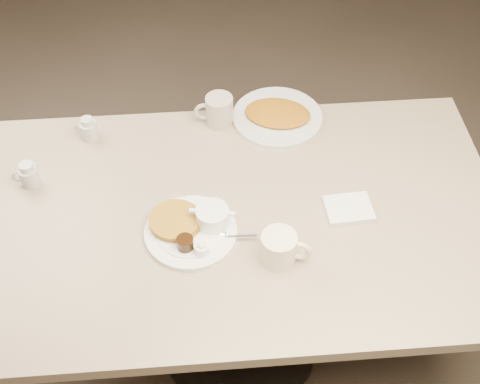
{
  "coord_description": "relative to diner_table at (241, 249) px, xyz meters",
  "views": [
    {
      "loc": [
        -0.09,
        -1.15,
        2.14
      ],
      "look_at": [
        0.0,
        0.02,
        0.82
      ],
      "focal_mm": 47.62,
      "sensor_mm": 36.0,
      "label": 1
    }
  ],
  "objects": [
    {
      "name": "main_plate",
      "position": [
        -0.14,
        -0.05,
        0.19
      ],
      "size": [
        0.33,
        0.3,
        0.07
      ],
      "color": "white",
      "rests_on": "diner_table"
    },
    {
      "name": "creamer_left",
      "position": [
        -0.61,
        0.16,
        0.21
      ],
      "size": [
        0.09,
        0.07,
        0.08
      ],
      "color": "#BABAB6",
      "rests_on": "diner_table"
    },
    {
      "name": "coffee_mug_near",
      "position": [
        0.09,
        -0.16,
        0.22
      ],
      "size": [
        0.14,
        0.12,
        0.09
      ],
      "color": "white",
      "rests_on": "diner_table"
    },
    {
      "name": "coffee_mug_far",
      "position": [
        -0.04,
        0.39,
        0.22
      ],
      "size": [
        0.13,
        0.09,
        0.1
      ],
      "color": "#B4A799",
      "rests_on": "diner_table"
    },
    {
      "name": "diner_table",
      "position": [
        0.0,
        0.0,
        0.0
      ],
      "size": [
        1.5,
        0.9,
        0.75
      ],
      "color": "tan",
      "rests_on": "ground"
    },
    {
      "name": "hash_plate",
      "position": [
        0.15,
        0.39,
        0.18
      ],
      "size": [
        0.36,
        0.36,
        0.04
      ],
      "color": "silver",
      "rests_on": "diner_table"
    },
    {
      "name": "creamer_right",
      "position": [
        -0.45,
        0.35,
        0.21
      ],
      "size": [
        0.08,
        0.06,
        0.08
      ],
      "color": "beige",
      "rests_on": "diner_table"
    },
    {
      "name": "room",
      "position": [
        0.0,
        0.0,
        0.82
      ],
      "size": [
        7.04,
        8.04,
        2.84
      ],
      "color": "#4C3F33",
      "rests_on": "ground"
    },
    {
      "name": "napkin",
      "position": [
        0.31,
        -0.01,
        0.18
      ],
      "size": [
        0.14,
        0.11,
        0.02
      ],
      "color": "white",
      "rests_on": "diner_table"
    }
  ]
}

